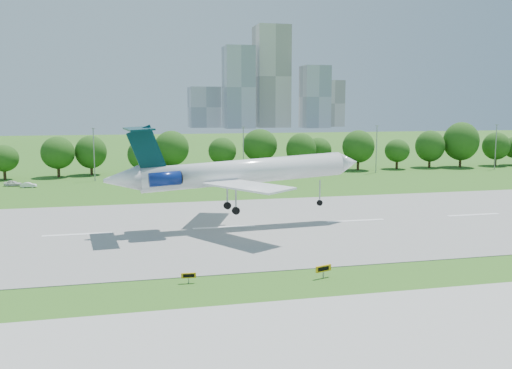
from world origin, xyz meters
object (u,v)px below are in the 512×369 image
at_px(taxi_sign_left, 189,276).
at_px(service_vehicle_a, 29,185).
at_px(service_vehicle_b, 13,183).
at_px(airliner, 232,172).

relative_size(taxi_sign_left, service_vehicle_a, 0.45).
relative_size(taxi_sign_left, service_vehicle_b, 0.40).
bearing_deg(service_vehicle_a, airliner, -139.88).
relative_size(airliner, taxi_sign_left, 25.46).
xyz_separation_m(airliner, service_vehicle_b, (-37.98, 52.27, -7.39)).
relative_size(airliner, service_vehicle_b, 10.21).
bearing_deg(service_vehicle_a, taxi_sign_left, -155.71).
bearing_deg(service_vehicle_b, service_vehicle_a, -116.45).
height_order(taxi_sign_left, service_vehicle_a, service_vehicle_a).
bearing_deg(taxi_sign_left, airliner, 72.87).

